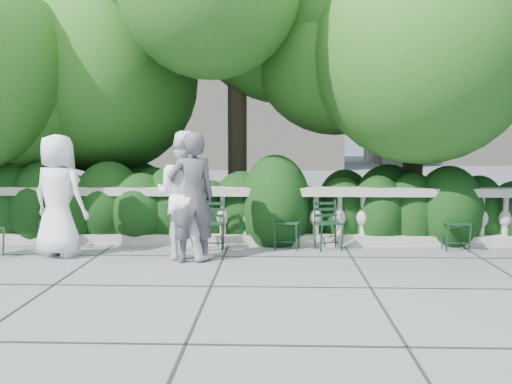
{
  "coord_description": "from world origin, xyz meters",
  "views": [
    {
      "loc": [
        0.32,
        -7.98,
        1.89
      ],
      "look_at": [
        0.0,
        1.0,
        1.0
      ],
      "focal_mm": 40.0,
      "sensor_mm": 36.0,
      "label": 1
    }
  ],
  "objects_px": {
    "chair_b": "(211,252)",
    "chair_f": "(331,251)",
    "chair_e": "(286,251)",
    "person_businessman": "(58,196)",
    "chair_d": "(458,252)",
    "person_woman_grey": "(192,197)",
    "person_casual_man": "(184,195)",
    "chair_a": "(53,249)"
  },
  "relations": [
    {
      "from": "person_businessman",
      "to": "person_woman_grey",
      "type": "bearing_deg",
      "value": -167.4
    },
    {
      "from": "chair_a",
      "to": "person_casual_man",
      "type": "height_order",
      "value": "person_casual_man"
    },
    {
      "from": "chair_d",
      "to": "chair_f",
      "type": "relative_size",
      "value": 1.0
    },
    {
      "from": "chair_b",
      "to": "chair_f",
      "type": "distance_m",
      "value": 1.96
    },
    {
      "from": "chair_e",
      "to": "chair_f",
      "type": "height_order",
      "value": "same"
    },
    {
      "from": "person_casual_man",
      "to": "person_businessman",
      "type": "bearing_deg",
      "value": 15.75
    },
    {
      "from": "person_woman_grey",
      "to": "chair_e",
      "type": "bearing_deg",
      "value": -172.27
    },
    {
      "from": "chair_b",
      "to": "person_businessman",
      "type": "relative_size",
      "value": 0.44
    },
    {
      "from": "chair_b",
      "to": "chair_d",
      "type": "relative_size",
      "value": 1.0
    },
    {
      "from": "person_woman_grey",
      "to": "person_casual_man",
      "type": "bearing_deg",
      "value": -77.12
    },
    {
      "from": "chair_a",
      "to": "chair_b",
      "type": "xyz_separation_m",
      "value": [
        2.68,
        -0.15,
        0.0
      ]
    },
    {
      "from": "chair_e",
      "to": "person_businessman",
      "type": "distance_m",
      "value": 3.72
    },
    {
      "from": "person_woman_grey",
      "to": "chair_d",
      "type": "bearing_deg",
      "value": 168.29
    },
    {
      "from": "chair_b",
      "to": "chair_e",
      "type": "bearing_deg",
      "value": 5.97
    },
    {
      "from": "chair_d",
      "to": "person_casual_man",
      "type": "xyz_separation_m",
      "value": [
        -4.37,
        -0.64,
        0.98
      ]
    },
    {
      "from": "chair_b",
      "to": "chair_f",
      "type": "height_order",
      "value": "same"
    },
    {
      "from": "chair_f",
      "to": "person_casual_man",
      "type": "distance_m",
      "value": 2.58
    },
    {
      "from": "chair_f",
      "to": "person_woman_grey",
      "type": "relative_size",
      "value": 0.43
    },
    {
      "from": "chair_d",
      "to": "chair_f",
      "type": "bearing_deg",
      "value": -177.78
    },
    {
      "from": "person_casual_man",
      "to": "chair_e",
      "type": "bearing_deg",
      "value": -139.18
    },
    {
      "from": "chair_a",
      "to": "chair_b",
      "type": "bearing_deg",
      "value": -18.8
    },
    {
      "from": "chair_a",
      "to": "chair_e",
      "type": "relative_size",
      "value": 1.0
    },
    {
      "from": "person_casual_man",
      "to": "chair_a",
      "type": "bearing_deg",
      "value": 3.12
    },
    {
      "from": "person_woman_grey",
      "to": "person_casual_man",
      "type": "height_order",
      "value": "person_casual_man"
    },
    {
      "from": "chair_e",
      "to": "chair_f",
      "type": "bearing_deg",
      "value": 7.2
    },
    {
      "from": "chair_b",
      "to": "person_businessman",
      "type": "xyz_separation_m",
      "value": [
        -2.34,
        -0.4,
        0.96
      ]
    },
    {
      "from": "person_businessman",
      "to": "chair_e",
      "type": "bearing_deg",
      "value": -150.85
    },
    {
      "from": "chair_e",
      "to": "chair_a",
      "type": "bearing_deg",
      "value": -170.14
    },
    {
      "from": "chair_b",
      "to": "person_casual_man",
      "type": "xyz_separation_m",
      "value": [
        -0.35,
        -0.49,
        0.98
      ]
    },
    {
      "from": "chair_e",
      "to": "person_casual_man",
      "type": "relative_size",
      "value": 0.43
    },
    {
      "from": "chair_f",
      "to": "chair_b",
      "type": "bearing_deg",
      "value": 169.44
    },
    {
      "from": "chair_a",
      "to": "chair_e",
      "type": "bearing_deg",
      "value": -15.6
    },
    {
      "from": "person_businessman",
      "to": "chair_f",
      "type": "bearing_deg",
      "value": -152.79
    },
    {
      "from": "chair_b",
      "to": "chair_e",
      "type": "xyz_separation_m",
      "value": [
        1.22,
        0.15,
        0.0
      ]
    },
    {
      "from": "person_woman_grey",
      "to": "chair_a",
      "type": "bearing_deg",
      "value": -41.56
    },
    {
      "from": "person_businessman",
      "to": "chair_d",
      "type": "bearing_deg",
      "value": -154.75
    },
    {
      "from": "chair_d",
      "to": "chair_f",
      "type": "xyz_separation_m",
      "value": [
        -2.06,
        -0.03,
        0.0
      ]
    },
    {
      "from": "chair_f",
      "to": "person_woman_grey",
      "type": "bearing_deg",
      "value": -173.54
    },
    {
      "from": "chair_b",
      "to": "chair_d",
      "type": "height_order",
      "value": "same"
    },
    {
      "from": "chair_f",
      "to": "person_casual_man",
      "type": "relative_size",
      "value": 0.43
    },
    {
      "from": "chair_e",
      "to": "chair_d",
      "type": "bearing_deg",
      "value": 9.69
    },
    {
      "from": "person_businessman",
      "to": "person_woman_grey",
      "type": "distance_m",
      "value": 2.16
    }
  ]
}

